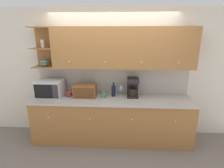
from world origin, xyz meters
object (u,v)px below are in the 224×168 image
(bowl_stack_on_counter, at_px, (69,94))
(bread_box, at_px, (85,91))
(microwave, at_px, (50,88))
(wine_bottle, at_px, (114,90))
(wine_glass, at_px, (121,88))
(coffee_maker, at_px, (133,87))
(mug, at_px, (104,95))

(bowl_stack_on_counter, relative_size, bread_box, 0.34)
(microwave, bearing_deg, bowl_stack_on_counter, 6.51)
(wine_bottle, xyz_separation_m, wine_glass, (0.15, 0.09, 0.00))
(bread_box, bearing_deg, wine_glass, 12.87)
(microwave, relative_size, coffee_maker, 1.29)
(microwave, bearing_deg, mug, -1.03)
(bowl_stack_on_counter, bearing_deg, coffee_maker, 2.01)
(bread_box, bearing_deg, bowl_stack_on_counter, 173.86)
(wine_glass, bearing_deg, coffee_maker, -19.61)
(bread_box, xyz_separation_m, coffee_maker, (0.94, 0.08, 0.07))
(mug, height_order, wine_bottle, wine_bottle)
(mug, bearing_deg, bowl_stack_on_counter, 175.22)
(bowl_stack_on_counter, bearing_deg, microwave, -173.49)
(bowl_stack_on_counter, distance_m, wine_bottle, 0.90)
(wine_bottle, bearing_deg, mug, -153.50)
(mug, xyz_separation_m, coffee_maker, (0.57, 0.10, 0.14))
(mug, bearing_deg, bread_box, 176.46)
(wine_bottle, bearing_deg, wine_glass, 31.38)
(wine_bottle, xyz_separation_m, coffee_maker, (0.38, 0.01, 0.06))
(microwave, relative_size, wine_glass, 2.46)
(bread_box, xyz_separation_m, wine_bottle, (0.56, 0.07, 0.01))
(bread_box, height_order, wine_glass, bread_box)
(wine_bottle, bearing_deg, coffee_maker, 1.65)
(bowl_stack_on_counter, xyz_separation_m, wine_bottle, (0.90, 0.03, 0.09))
(bowl_stack_on_counter, height_order, coffee_maker, coffee_maker)
(microwave, relative_size, bowl_stack_on_counter, 3.31)
(bowl_stack_on_counter, xyz_separation_m, mug, (0.71, -0.06, 0.01))
(microwave, distance_m, coffee_maker, 1.63)
(coffee_maker, bearing_deg, mug, -169.56)
(wine_bottle, distance_m, wine_glass, 0.18)
(wine_glass, bearing_deg, wine_bottle, -148.62)
(microwave, height_order, bowl_stack_on_counter, microwave)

